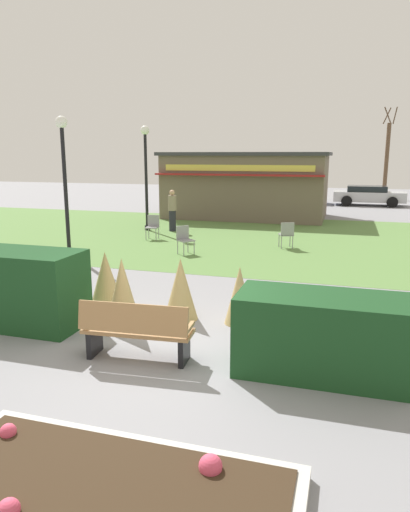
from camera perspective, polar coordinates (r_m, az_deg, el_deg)
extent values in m
plane|color=gray|center=(7.53, -5.11, -12.12)|extent=(80.00, 80.00, 0.00)
cube|color=#5B8442|center=(17.86, 8.17, 2.11)|extent=(36.00, 12.00, 0.01)
cube|color=beige|center=(4.79, -13.12, -27.31)|extent=(3.57, 1.99, 0.14)
cube|color=#382819|center=(4.74, -13.17, -26.66)|extent=(3.33, 1.75, 0.04)
sphere|color=#E54C6B|center=(5.78, -22.71, -19.01)|extent=(0.17, 0.17, 0.17)
sphere|color=#E54C6B|center=(4.91, 0.67, -24.08)|extent=(0.23, 0.23, 0.23)
sphere|color=#E54C6B|center=(4.75, -22.69, -26.50)|extent=(0.20, 0.20, 0.20)
cube|color=#9E7547|center=(7.37, -8.11, -8.96)|extent=(1.73, 0.61, 0.06)
cube|color=#9E7547|center=(7.08, -8.80, -7.47)|extent=(1.70, 0.26, 0.44)
cube|color=black|center=(7.72, -13.22, -9.95)|extent=(0.11, 0.44, 0.45)
cube|color=black|center=(7.24, -2.52, -11.15)|extent=(0.11, 0.44, 0.45)
cube|color=#9E7547|center=(7.63, -13.89, -7.48)|extent=(0.09, 0.44, 0.06)
cube|color=#9E7547|center=(7.09, -1.92, -8.65)|extent=(0.09, 0.44, 0.06)
cube|color=#19421E|center=(9.22, -21.21, -3.70)|extent=(2.21, 1.10, 1.40)
cube|color=#19421E|center=(6.98, 13.88, -9.27)|extent=(2.39, 1.10, 1.16)
cone|color=tan|center=(8.97, -2.96, -4.00)|extent=(0.65, 0.65, 1.19)
cone|color=tan|center=(8.52, -9.94, -4.61)|extent=(0.67, 0.67, 1.31)
cone|color=tan|center=(9.62, -11.90, -3.05)|extent=(0.72, 0.72, 1.22)
cone|color=tan|center=(8.75, 4.20, -4.76)|extent=(0.55, 0.55, 1.09)
cylinder|color=black|center=(15.51, -16.09, 0.58)|extent=(0.22, 0.22, 0.20)
cylinder|color=black|center=(15.26, -16.50, 7.37)|extent=(0.12, 0.12, 3.88)
sphere|color=white|center=(15.24, -16.99, 15.25)|extent=(0.36, 0.36, 0.36)
cylinder|color=black|center=(19.84, -6.98, 3.42)|extent=(0.22, 0.22, 0.20)
cylinder|color=black|center=(19.64, -7.12, 8.74)|extent=(0.12, 0.12, 3.88)
sphere|color=white|center=(19.63, -7.29, 14.87)|extent=(0.36, 0.36, 0.36)
cube|color=#6B5B4C|center=(23.92, 5.06, 8.37)|extent=(7.71, 4.29, 3.04)
cube|color=#333338|center=(23.87, 5.13, 12.20)|extent=(8.01, 4.59, 0.16)
cube|color=maroon|center=(21.62, 3.81, 9.76)|extent=(7.81, 0.36, 0.08)
cube|color=#D8CC4C|center=(21.76, 3.92, 10.58)|extent=(6.93, 0.04, 0.28)
cube|color=gray|center=(17.55, -6.41, 3.45)|extent=(0.49, 0.49, 0.04)
cube|color=gray|center=(17.71, -6.26, 4.25)|extent=(0.44, 0.10, 0.44)
cylinder|color=gray|center=(17.46, -7.16, 2.64)|extent=(0.03, 0.03, 0.45)
cylinder|color=gray|center=(17.35, -5.96, 2.61)|extent=(0.03, 0.03, 0.45)
cylinder|color=gray|center=(17.82, -6.82, 2.84)|extent=(0.03, 0.03, 0.45)
cylinder|color=gray|center=(17.72, -5.64, 2.81)|extent=(0.03, 0.03, 0.45)
cube|color=gray|center=(14.81, -2.33, 1.90)|extent=(0.62, 0.62, 0.04)
cube|color=gray|center=(14.94, -2.74, 2.84)|extent=(0.31, 0.36, 0.44)
cylinder|color=gray|center=(14.59, -2.58, 0.84)|extent=(0.03, 0.03, 0.45)
cylinder|color=gray|center=(14.79, -1.32, 1.00)|extent=(0.03, 0.03, 0.45)
cylinder|color=gray|center=(14.91, -3.33, 1.08)|extent=(0.03, 0.03, 0.45)
cylinder|color=gray|center=(15.10, -2.08, 1.24)|extent=(0.03, 0.03, 0.45)
cube|color=gray|center=(16.09, 9.77, 2.56)|extent=(0.56, 0.56, 0.04)
cube|color=gray|center=(15.87, 9.96, 3.22)|extent=(0.43, 0.19, 0.44)
cylinder|color=gray|center=(16.36, 10.25, 1.90)|extent=(0.03, 0.03, 0.45)
cylinder|color=gray|center=(16.27, 8.94, 1.89)|extent=(0.03, 0.03, 0.45)
cylinder|color=gray|center=(15.99, 10.56, 1.65)|extent=(0.03, 0.03, 0.45)
cylinder|color=gray|center=(15.91, 9.23, 1.65)|extent=(0.03, 0.03, 0.45)
cylinder|color=#23232D|center=(19.42, -3.95, 4.27)|extent=(0.28, 0.28, 0.85)
cylinder|color=gray|center=(19.34, -3.98, 6.42)|extent=(0.34, 0.34, 0.62)
sphere|color=tan|center=(19.30, -4.00, 7.66)|extent=(0.22, 0.22, 0.22)
cube|color=silver|center=(32.15, 1.52, 7.65)|extent=(4.20, 1.80, 0.60)
cube|color=black|center=(32.16, 1.26, 8.42)|extent=(2.31, 1.58, 0.44)
cylinder|color=black|center=(32.74, 4.16, 7.30)|extent=(0.64, 0.22, 0.64)
cylinder|color=black|center=(30.96, 3.40, 7.03)|extent=(0.64, 0.22, 0.64)
cylinder|color=black|center=(33.41, -0.24, 7.43)|extent=(0.64, 0.22, 0.64)
cylinder|color=black|center=(31.66, -1.22, 7.16)|extent=(0.64, 0.22, 0.64)
cube|color=navy|center=(31.21, 10.53, 7.31)|extent=(4.25, 1.92, 0.60)
cube|color=black|center=(31.19, 10.29, 8.11)|extent=(2.36, 1.65, 0.44)
cylinder|color=black|center=(32.06, 12.99, 6.92)|extent=(0.65, 0.24, 0.64)
cylinder|color=black|center=(30.23, 12.84, 6.63)|extent=(0.65, 0.24, 0.64)
cylinder|color=black|center=(32.27, 8.33, 7.13)|extent=(0.65, 0.24, 0.64)
cylinder|color=black|center=(30.45, 7.91, 6.85)|extent=(0.65, 0.24, 0.64)
cube|color=#B7BABF|center=(31.04, 19.22, 6.82)|extent=(4.20, 1.81, 0.60)
cube|color=black|center=(31.01, 19.00, 7.63)|extent=(2.31, 1.59, 0.44)
cylinder|color=black|center=(32.06, 21.47, 6.39)|extent=(0.64, 0.22, 0.64)
cylinder|color=black|center=(30.23, 21.72, 6.07)|extent=(0.64, 0.22, 0.64)
cylinder|color=black|center=(31.96, 16.79, 6.70)|extent=(0.64, 0.22, 0.64)
cylinder|color=black|center=(30.12, 16.76, 6.39)|extent=(0.64, 0.22, 0.64)
cylinder|color=brown|center=(36.07, 21.10, 10.63)|extent=(0.28, 0.28, 5.22)
cylinder|color=brown|center=(36.29, 22.02, 15.50)|extent=(0.25, 0.58, 1.12)
cylinder|color=brown|center=(36.45, 21.17, 15.54)|extent=(0.54, 0.36, 1.12)
cylinder|color=brown|center=(35.85, 21.24, 15.61)|extent=(0.54, 0.35, 1.12)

